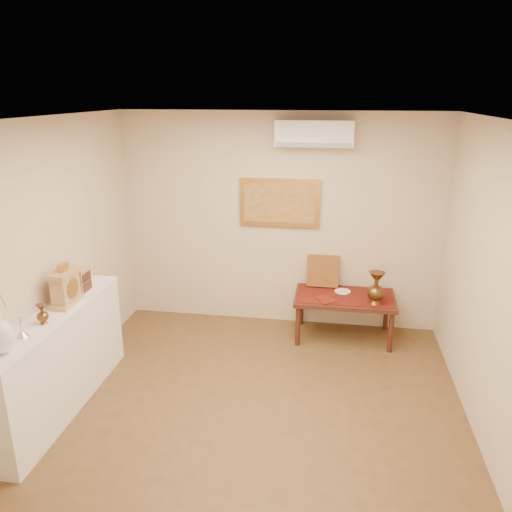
% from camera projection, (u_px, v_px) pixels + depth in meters
% --- Properties ---
extents(floor, '(4.50, 4.50, 0.00)m').
position_uv_depth(floor, '(250.00, 424.00, 4.58)').
color(floor, brown).
rests_on(floor, ground).
extents(ceiling, '(4.50, 4.50, 0.00)m').
position_uv_depth(ceiling, '(249.00, 121.00, 3.73)').
color(ceiling, silver).
rests_on(ceiling, ground).
extents(wall_back, '(4.00, 0.02, 2.70)m').
position_uv_depth(wall_back, '(280.00, 222.00, 6.27)').
color(wall_back, beige).
rests_on(wall_back, ground).
extents(wall_front, '(4.00, 0.02, 2.70)m').
position_uv_depth(wall_front, '(157.00, 491.00, 2.05)').
color(wall_front, beige).
rests_on(wall_front, ground).
extents(wall_left, '(0.02, 4.50, 2.70)m').
position_uv_depth(wall_left, '(29.00, 275.00, 4.45)').
color(wall_left, beige).
rests_on(wall_left, ground).
extents(wall_right, '(0.02, 4.50, 2.70)m').
position_uv_depth(wall_right, '(504.00, 303.00, 3.86)').
color(wall_right, beige).
rests_on(wall_right, ground).
extents(candlestick, '(0.10, 0.10, 0.22)m').
position_uv_depth(candlestick, '(21.00, 325.00, 4.09)').
color(candlestick, silver).
rests_on(candlestick, display_ledge).
extents(brass_urn_small, '(0.10, 0.10, 0.23)m').
position_uv_depth(brass_urn_small, '(42.00, 311.00, 4.33)').
color(brass_urn_small, brown).
rests_on(brass_urn_small, display_ledge).
extents(table_cloth, '(1.14, 0.59, 0.01)m').
position_uv_depth(table_cloth, '(345.00, 296.00, 6.04)').
color(table_cloth, '#601710').
rests_on(table_cloth, low_table).
extents(brass_urn_tall, '(0.21, 0.21, 0.47)m').
position_uv_depth(brass_urn_tall, '(376.00, 285.00, 5.74)').
color(brass_urn_tall, brown).
rests_on(brass_urn_tall, table_cloth).
extents(plate, '(0.19, 0.19, 0.01)m').
position_uv_depth(plate, '(343.00, 291.00, 6.15)').
color(plate, white).
rests_on(plate, table_cloth).
extents(menu, '(0.28, 0.31, 0.01)m').
position_uv_depth(menu, '(326.00, 299.00, 5.92)').
color(menu, '#65140D').
rests_on(menu, table_cloth).
extents(cushion, '(0.40, 0.18, 0.41)m').
position_uv_depth(cushion, '(323.00, 271.00, 6.29)').
color(cushion, '#5D1F12').
rests_on(cushion, table_cloth).
extents(display_ledge, '(0.37, 2.02, 0.98)m').
position_uv_depth(display_ledge, '(59.00, 361.00, 4.70)').
color(display_ledge, white).
rests_on(display_ledge, floor).
extents(mantel_clock, '(0.17, 0.36, 0.41)m').
position_uv_depth(mantel_clock, '(66.00, 287.00, 4.70)').
color(mantel_clock, tan).
rests_on(mantel_clock, display_ledge).
extents(wooden_chest, '(0.16, 0.21, 0.24)m').
position_uv_depth(wooden_chest, '(80.00, 280.00, 5.03)').
color(wooden_chest, tan).
rests_on(wooden_chest, display_ledge).
extents(low_table, '(1.20, 0.70, 0.55)m').
position_uv_depth(low_table, '(345.00, 301.00, 6.07)').
color(low_table, '#461F15').
rests_on(low_table, floor).
extents(painting, '(1.00, 0.06, 0.60)m').
position_uv_depth(painting, '(280.00, 203.00, 6.16)').
color(painting, '#BC893C').
rests_on(painting, wall_back).
extents(ac_unit, '(0.90, 0.25, 0.30)m').
position_uv_depth(ac_unit, '(314.00, 134.00, 5.74)').
color(ac_unit, white).
rests_on(ac_unit, wall_back).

